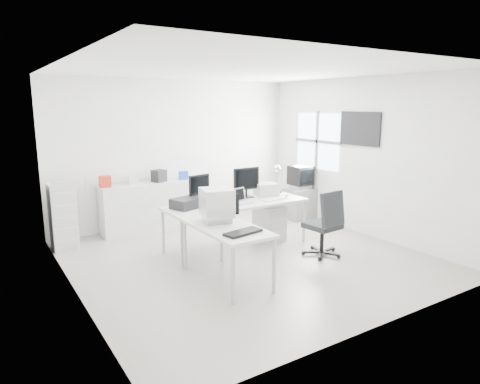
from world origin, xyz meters
TOP-DOWN VIEW (x-y plane):
  - floor at (0.00, 0.00)m, footprint 5.00×5.00m
  - ceiling at (0.00, 0.00)m, footprint 5.00×5.00m
  - back_wall at (0.00, 2.50)m, footprint 5.00×0.02m
  - left_wall at (-2.50, 0.00)m, footprint 0.02×5.00m
  - right_wall at (2.50, 0.00)m, footprint 0.02×5.00m
  - window at (2.48, 1.20)m, footprint 0.02×1.20m
  - wall_picture at (2.47, 0.10)m, footprint 0.04×0.90m
  - main_desk at (0.15, 0.53)m, footprint 2.40×0.80m
  - side_desk at (-0.70, -0.57)m, footprint 0.70×1.40m
  - drawer_pedestal at (0.85, 0.58)m, footprint 0.40×0.50m
  - inkjet_printer at (-0.70, 0.63)m, footprint 0.52×0.46m
  - lcd_monitor_small at (-0.40, 0.78)m, footprint 0.43×0.30m
  - lcd_monitor_large at (0.50, 0.78)m, footprint 0.50×0.20m
  - laptop at (0.20, 0.43)m, footprint 0.44×0.45m
  - white_keyboard at (0.80, 0.38)m, footprint 0.46×0.21m
  - white_mouse at (1.10, 0.43)m, footprint 0.06×0.06m
  - laser_printer at (0.90, 0.75)m, footprint 0.44×0.40m
  - desk_lamp at (1.25, 0.83)m, footprint 0.19×0.19m
  - crt_monitor at (-0.70, -0.32)m, footprint 0.44×0.44m
  - black_keyboard at (-0.70, -0.97)m, footprint 0.53×0.29m
  - office_chair at (1.05, -0.53)m, footprint 0.67×0.67m
  - tv_cabinet at (2.22, 1.38)m, footprint 0.58×0.48m
  - crt_tv at (2.22, 1.38)m, footprint 0.50×0.48m
  - sideboard at (-0.70, 2.24)m, footprint 1.80×0.45m
  - clutter_box_a at (-1.50, 2.24)m, footprint 0.22×0.20m
  - clutter_box_b at (-1.00, 2.24)m, footprint 0.17×0.15m
  - clutter_box_c at (-0.50, 2.24)m, footprint 0.29×0.27m
  - clutter_box_d at (0.00, 2.24)m, footprint 0.19×0.17m
  - clutter_bottle at (-1.80, 2.28)m, footprint 0.07×0.07m
  - filing_cabinet at (-2.28, 1.97)m, footprint 0.38×0.45m

SIDE VIEW (x-z plane):
  - floor at x=0.00m, z-range -0.01..0.01m
  - drawer_pedestal at x=0.85m, z-range 0.00..0.60m
  - tv_cabinet at x=2.22m, z-range 0.00..0.63m
  - main_desk at x=0.15m, z-range 0.00..0.75m
  - side_desk at x=-0.70m, z-range 0.00..0.75m
  - sideboard at x=-0.70m, z-range 0.00..0.90m
  - office_chair at x=1.05m, z-range 0.00..1.06m
  - filing_cabinet at x=-2.28m, z-range 0.00..1.08m
  - white_keyboard at x=0.80m, z-range 0.75..0.77m
  - black_keyboard at x=-0.70m, z-range 0.75..0.78m
  - white_mouse at x=1.10m, z-range 0.75..0.81m
  - inkjet_printer at x=-0.70m, z-range 0.75..0.90m
  - laser_printer at x=0.90m, z-range 0.75..0.96m
  - crt_tv at x=2.22m, z-range 0.63..1.08m
  - laptop at x=0.20m, z-range 0.75..0.99m
  - crt_monitor at x=-0.70m, z-range 0.75..1.18m
  - clutter_box_b at x=-1.00m, z-range 0.90..1.05m
  - clutter_box_d at x=0.00m, z-range 0.90..1.06m
  - desk_lamp at x=1.25m, z-range 0.75..1.24m
  - lcd_monitor_small at x=-0.40m, z-range 0.75..1.24m
  - clutter_box_a at x=-1.50m, z-range 0.90..1.10m
  - lcd_monitor_large at x=0.50m, z-range 0.75..1.27m
  - clutter_bottle at x=-1.80m, z-range 0.90..1.12m
  - clutter_box_c at x=-0.50m, z-range 0.90..1.13m
  - back_wall at x=0.00m, z-range 0.00..2.80m
  - left_wall at x=-2.50m, z-range 0.00..2.80m
  - right_wall at x=2.50m, z-range 0.00..2.80m
  - window at x=2.48m, z-range 1.05..2.15m
  - wall_picture at x=2.47m, z-range 1.60..2.20m
  - ceiling at x=0.00m, z-range 2.79..2.80m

